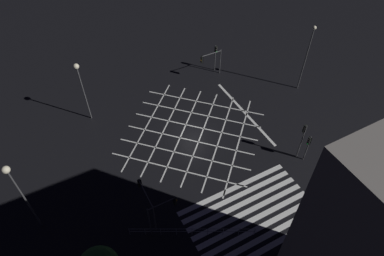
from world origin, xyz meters
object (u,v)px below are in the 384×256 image
at_px(traffic_light_ne_main, 210,59).
at_px(street_lamp_far, 80,78).
at_px(street_lamp_west, 308,50).
at_px(traffic_light_sw_cross, 146,197).
at_px(traffic_light_sw_main, 163,210).
at_px(street_lamp_east, 15,184).
at_px(traffic_light_ne_cross, 216,53).
at_px(traffic_light_se_main, 308,144).
at_px(traffic_light_se_cross, 303,135).

xyz_separation_m(traffic_light_ne_main, street_lamp_far, (-15.81, -0.37, 3.08)).
distance_m(street_lamp_west, street_lamp_far, 25.42).
bearing_deg(street_lamp_west, traffic_light_ne_main, 139.98).
height_order(traffic_light_sw_cross, traffic_light_sw_main, traffic_light_sw_main).
bearing_deg(street_lamp_east, traffic_light_ne_cross, 26.13).
bearing_deg(traffic_light_ne_main, traffic_light_se_main, 95.48).
relative_size(traffic_light_se_main, street_lamp_far, 0.45).
distance_m(traffic_light_sw_cross, traffic_light_sw_main, 2.11).
bearing_deg(street_lamp_west, traffic_light_se_cross, -130.77).
bearing_deg(traffic_light_sw_cross, street_lamp_west, -72.01).
xyz_separation_m(traffic_light_sw_cross, street_lamp_far, (-0.97, 14.54, 2.86)).
bearing_deg(street_lamp_east, street_lamp_far, 55.07).
height_order(traffic_light_ne_main, traffic_light_sw_main, traffic_light_sw_main).
bearing_deg(traffic_light_sw_cross, street_lamp_far, 3.83).
distance_m(traffic_light_ne_cross, traffic_light_sw_main, 23.41).
bearing_deg(street_lamp_far, traffic_light_se_main, -42.87).
height_order(traffic_light_ne_main, street_lamp_far, street_lamp_far).
bearing_deg(street_lamp_east, traffic_light_se_main, -11.38).
xyz_separation_m(traffic_light_se_cross, street_lamp_west, (7.35, 8.53, 2.36)).
height_order(traffic_light_ne_cross, street_lamp_west, street_lamp_west).
xyz_separation_m(traffic_light_se_main, traffic_light_sw_cross, (-16.42, 1.61, 0.45)).
relative_size(street_lamp_east, street_lamp_far, 1.11).
distance_m(traffic_light_se_cross, street_lamp_far, 23.18).
distance_m(traffic_light_se_main, traffic_light_sw_cross, 16.50).
height_order(traffic_light_se_main, street_lamp_far, street_lamp_far).
xyz_separation_m(traffic_light_sw_cross, street_lamp_east, (-8.72, 3.45, 3.48)).
bearing_deg(traffic_light_ne_cross, traffic_light_se_main, 0.80).
xyz_separation_m(traffic_light_sw_main, street_lamp_far, (-1.74, 16.48, 2.60)).
xyz_separation_m(traffic_light_se_cross, street_lamp_far, (-17.12, 15.44, 2.51)).
relative_size(traffic_light_ne_cross, traffic_light_sw_main, 0.88).
distance_m(traffic_light_ne_main, traffic_light_se_main, 16.59).
bearing_deg(street_lamp_far, traffic_light_sw_main, -83.99).
relative_size(traffic_light_sw_main, street_lamp_far, 0.57).
distance_m(traffic_light_ne_cross, street_lamp_west, 11.25).
bearing_deg(traffic_light_se_cross, traffic_light_ne_cross, -0.11).
distance_m(traffic_light_sw_main, street_lamp_far, 16.78).
height_order(traffic_light_se_main, street_lamp_east, street_lamp_east).
bearing_deg(street_lamp_west, street_lamp_east, -172.61).
relative_size(traffic_light_sw_main, street_lamp_west, 0.49).
relative_size(traffic_light_ne_main, street_lamp_west, 0.42).
bearing_deg(street_lamp_east, street_lamp_west, 7.39).
bearing_deg(traffic_light_ne_cross, traffic_light_se_cross, -0.11).
distance_m(traffic_light_ne_main, traffic_light_ne_cross, 1.54).
xyz_separation_m(traffic_light_ne_cross, street_lamp_west, (7.32, -8.04, 2.90)).
bearing_deg(traffic_light_ne_cross, traffic_light_ne_main, -60.44).
height_order(traffic_light_se_cross, street_lamp_west, street_lamp_west).
bearing_deg(traffic_light_sw_cross, traffic_light_sw_main, -158.57).
height_order(traffic_light_se_cross, street_lamp_far, street_lamp_far).
bearing_deg(traffic_light_se_main, traffic_light_sw_cross, -5.59).
bearing_deg(traffic_light_se_cross, street_lamp_east, 80.07).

